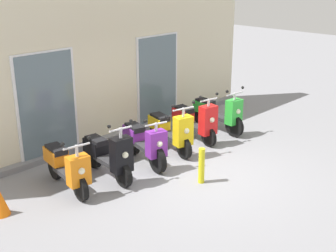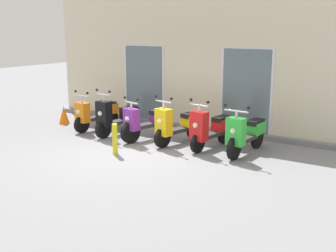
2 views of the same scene
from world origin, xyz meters
The scene contains 9 objects.
ground_plane centered at (0.00, 0.00, 0.00)m, with size 40.00×40.00×0.00m, color gray.
storefront_facade centered at (0.00, 2.94, 1.83)m, with size 9.54×0.50×3.78m.
scooter_orange centered at (-2.18, 1.28, 0.46)m, with size 0.60×1.54×1.15m.
scooter_black centered at (-1.33, 1.13, 0.48)m, with size 0.56×1.56×1.27m.
scooter_purple centered at (-0.38, 1.15, 0.45)m, with size 0.71×1.61×1.14m.
scooter_yellow centered at (0.48, 1.23, 0.48)m, with size 0.72×1.58×1.24m.
scooter_red centered at (1.35, 1.26, 0.49)m, with size 0.62×1.51×1.23m.
scooter_green centered at (2.23, 1.28, 0.48)m, with size 0.62×1.66×1.20m.
curb_bollard centered at (-0.25, -0.30, 0.35)m, with size 0.12×0.12×0.70m, color yellow.
Camera 1 is at (-6.25, -5.29, 3.91)m, focal length 48.42 mm.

